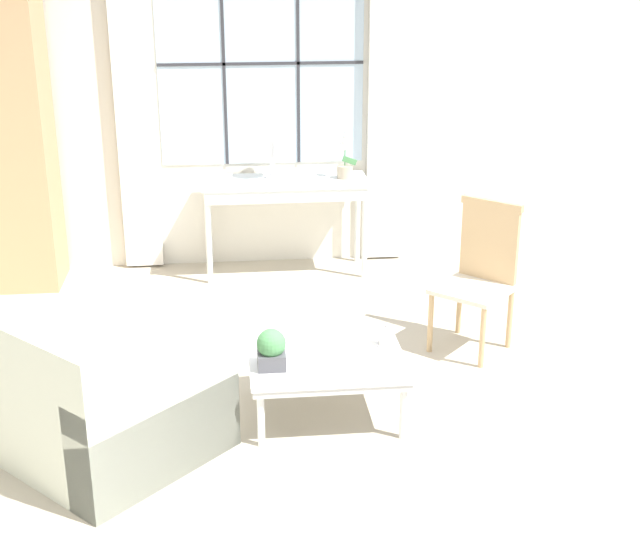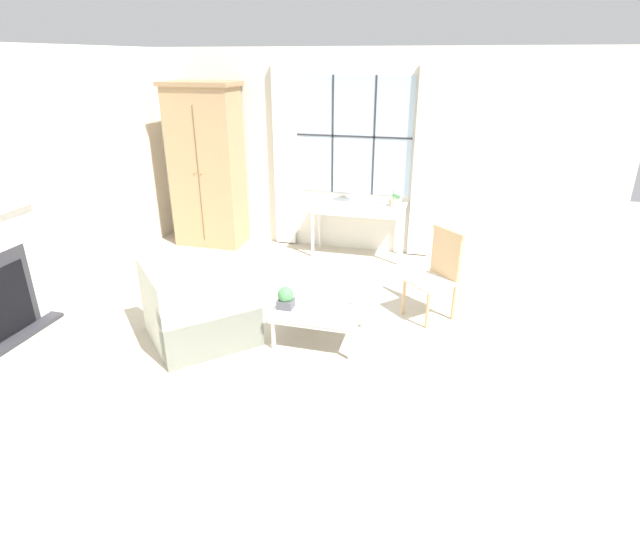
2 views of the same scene
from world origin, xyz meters
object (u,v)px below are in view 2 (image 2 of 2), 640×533
object	(u,v)px
potted_orchid	(394,196)
coffee_table	(320,309)
armchair_upholstered	(197,314)
armoire	(207,166)
console_table	(358,210)
side_chair_wooden	(438,269)
table_lamp	(353,173)
potted_plant_small	(286,298)
pillar_candle	(356,301)

from	to	relation	value
potted_orchid	coffee_table	xyz separation A→B (m)	(-0.42, -2.36, -0.60)
coffee_table	armchair_upholstered	bearing A→B (deg)	-165.38
coffee_table	armoire	bearing A→B (deg)	134.91
console_table	coffee_table	world-z (taller)	console_table
armoire	side_chair_wooden	bearing A→B (deg)	-23.85
table_lamp	side_chair_wooden	bearing A→B (deg)	-51.61
potted_orchid	potted_plant_small	xyz separation A→B (m)	(-0.73, -2.49, -0.45)
armoire	side_chair_wooden	size ratio (longest dim) A/B	2.40
console_table	table_lamp	distance (m)	0.51
potted_orchid	side_chair_wooden	xyz separation A→B (m)	(0.69, -1.54, -0.38)
console_table	potted_orchid	size ratio (longest dim) A/B	3.45
armchair_upholstered	potted_plant_small	size ratio (longest dim) A/B	6.06
potted_plant_small	pillar_candle	xyz separation A→B (m)	(0.66, 0.21, -0.06)
potted_plant_small	armchair_upholstered	bearing A→B (deg)	-168.08
side_chair_wooden	coffee_table	distance (m)	1.40
console_table	pillar_candle	distance (m)	2.33
side_chair_wooden	potted_plant_small	world-z (taller)	side_chair_wooden
armchair_upholstered	console_table	bearing A→B (deg)	67.03
potted_orchid	armchair_upholstered	world-z (taller)	potted_orchid
console_table	armoire	bearing A→B (deg)	-179.44
potted_orchid	console_table	bearing A→B (deg)	179.42
potted_orchid	coffee_table	distance (m)	2.47
table_lamp	potted_orchid	world-z (taller)	table_lamp
table_lamp	coffee_table	distance (m)	2.57
table_lamp	potted_orchid	bearing A→B (deg)	-5.86
armoire	armchair_upholstered	xyz separation A→B (m)	(1.14, -2.66, -0.91)
potted_plant_small	coffee_table	bearing A→B (deg)	21.88
pillar_candle	side_chair_wooden	bearing A→B (deg)	43.99
console_table	potted_orchid	world-z (taller)	potted_orchid
armoire	potted_orchid	bearing A→B (deg)	0.37
console_table	side_chair_wooden	bearing A→B (deg)	-52.81
console_table	potted_plant_small	world-z (taller)	console_table
armchair_upholstered	side_chair_wooden	world-z (taller)	side_chair_wooden
armoire	table_lamp	size ratio (longest dim) A/B	4.56
console_table	pillar_candle	size ratio (longest dim) A/B	10.59
potted_plant_small	table_lamp	bearing A→B (deg)	86.50
armchair_upholstered	pillar_candle	bearing A→B (deg)	14.38
armoire	potted_orchid	size ratio (longest dim) A/B	6.19
armoire	pillar_candle	xyz separation A→B (m)	(2.69, -2.26, -0.77)
potted_orchid	side_chair_wooden	bearing A→B (deg)	-65.78
potted_orchid	potted_plant_small	bearing A→B (deg)	-106.38
coffee_table	console_table	bearing A→B (deg)	91.49
console_table	coffee_table	size ratio (longest dim) A/B	1.51
coffee_table	table_lamp	bearing A→B (deg)	93.70
armchair_upholstered	potted_plant_small	world-z (taller)	armchair_upholstered
table_lamp	coffee_table	size ratio (longest dim) A/B	0.60
console_table	side_chair_wooden	size ratio (longest dim) A/B	1.34
armchair_upholstered	side_chair_wooden	distance (m)	2.58
console_table	potted_plant_small	xyz separation A→B (m)	(-0.25, -2.49, -0.21)
potted_orchid	potted_plant_small	world-z (taller)	potted_orchid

